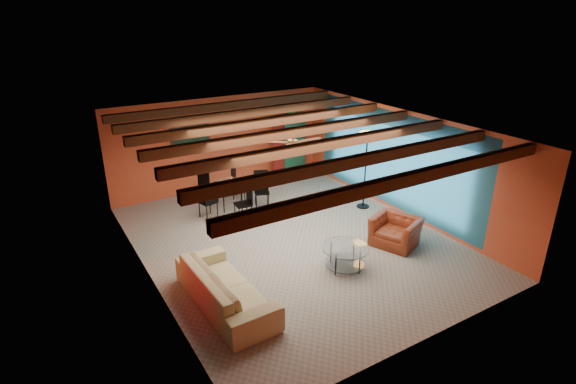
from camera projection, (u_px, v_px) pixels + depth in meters
room at (290, 141)px, 9.73m from camera, size 6.52×8.01×2.71m
sofa at (225, 287)px, 8.15m from camera, size 1.05×2.52×0.73m
armchair at (395, 231)px, 10.27m from camera, size 1.20×1.27×0.66m
coffee_table at (345, 257)px, 9.34m from camera, size 1.30×1.30×0.50m
dining_table at (232, 191)px, 12.02m from camera, size 2.54×2.54×1.01m
armoire at (290, 148)px, 14.16m from camera, size 1.21×0.94×1.90m
floor_lamp at (365, 171)px, 11.93m from camera, size 0.56×0.56×2.08m
ceiling_fan at (293, 142)px, 9.64m from camera, size 1.50×1.50×0.44m
painting at (191, 138)px, 12.62m from camera, size 1.05×0.03×0.65m
potted_plant at (290, 109)px, 13.70m from camera, size 0.60×0.56×0.52m
vase at (231, 170)px, 11.79m from camera, size 0.22×0.22×0.19m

